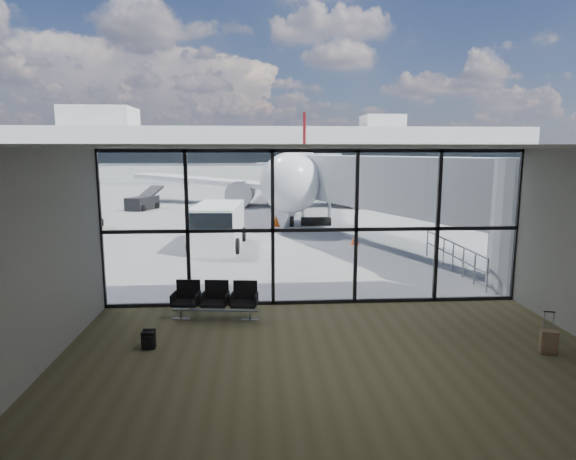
{
  "coord_description": "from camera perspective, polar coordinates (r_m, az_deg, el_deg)",
  "views": [
    {
      "loc": [
        -1.64,
        -13.51,
        4.41
      ],
      "look_at": [
        -0.57,
        3.0,
        1.71
      ],
      "focal_mm": 30.0,
      "sensor_mm": 36.0,
      "label": 1
    }
  ],
  "objects": [
    {
      "name": "jet_bridge",
      "position": [
        21.66,
        13.92,
        4.62
      ],
      "size": [
        8.0,
        16.5,
        4.33
      ],
      "color": "#9A9C9E",
      "rests_on": "ground"
    },
    {
      "name": "tree_0",
      "position": [
        95.87,
        -30.96,
        8.1
      ],
      "size": [
        4.95,
        4.95,
        7.12
      ],
      "color": "#382619",
      "rests_on": "ground"
    },
    {
      "name": "lounge_shell",
      "position": [
        9.04,
        6.83,
        -2.05
      ],
      "size": [
        12.02,
        8.01,
        4.51
      ],
      "color": "brown",
      "rests_on": "ground"
    },
    {
      "name": "airliner",
      "position": [
        41.33,
        1.41,
        6.83
      ],
      "size": [
        29.03,
        33.77,
        8.72
      ],
      "rotation": [
        0.0,
        0.0,
        -0.13
      ],
      "color": "silver",
      "rests_on": "ground"
    },
    {
      "name": "suitcase",
      "position": [
        12.27,
        28.5,
        -11.56
      ],
      "size": [
        0.39,
        0.32,
        0.95
      ],
      "rotation": [
        0.0,
        0.0,
        -0.25
      ],
      "color": "#886D4C",
      "rests_on": "ground"
    },
    {
      "name": "mobile_stairs",
      "position": [
        30.11,
        -23.02,
        1.21
      ],
      "size": [
        2.28,
        3.65,
        2.41
      ],
      "rotation": [
        0.0,
        0.0,
        0.18
      ],
      "color": "yellow",
      "rests_on": "ground"
    },
    {
      "name": "glass_curtain_wall",
      "position": [
        13.78,
        3.17,
        0.21
      ],
      "size": [
        12.1,
        0.12,
        4.5
      ],
      "color": "white",
      "rests_on": "ground"
    },
    {
      "name": "tree_4",
      "position": [
        87.68,
        -16.71,
        9.44
      ],
      "size": [
        5.61,
        5.61,
        8.07
      ],
      "color": "#382619",
      "rests_on": "ground"
    },
    {
      "name": "tree_5",
      "position": [
        86.56,
        -12.8,
        10.02
      ],
      "size": [
        6.27,
        6.27,
        9.03
      ],
      "color": "#382619",
      "rests_on": "ground"
    },
    {
      "name": "traffic_cone_b",
      "position": [
        23.36,
        7.94,
        -1.04
      ],
      "size": [
        0.4,
        0.4,
        0.57
      ],
      "color": "#FF490D",
      "rests_on": "ground"
    },
    {
      "name": "traffic_cone_a",
      "position": [
        28.7,
        -1.42,
        1.08
      ],
      "size": [
        0.48,
        0.48,
        0.68
      ],
      "color": "#DB4D0B",
      "rests_on": "ground"
    },
    {
      "name": "tree_2",
      "position": [
        91.09,
        -24.21,
        9.39
      ],
      "size": [
        6.27,
        6.27,
        9.03
      ],
      "color": "#382619",
      "rests_on": "ground"
    },
    {
      "name": "belt_loader",
      "position": [
        38.76,
        -16.78,
        3.2
      ],
      "size": [
        2.43,
        3.91,
        1.71
      ],
      "rotation": [
        0.0,
        0.0,
        -0.35
      ],
      "color": "black",
      "rests_on": "ground"
    },
    {
      "name": "seating_row",
      "position": [
        13.09,
        -8.56,
        -7.97
      ],
      "size": [
        2.27,
        0.87,
        1.01
      ],
      "rotation": [
        0.0,
        0.0,
        -0.12
      ],
      "color": "gray",
      "rests_on": "ground"
    },
    {
      "name": "tree_1",
      "position": [
        93.32,
        -27.67,
        8.75
      ],
      "size": [
        5.61,
        5.61,
        8.07
      ],
      "color": "#382619",
      "rests_on": "ground"
    },
    {
      "name": "far_terminal",
      "position": [
        75.49,
        -2.96,
        9.11
      ],
      "size": [
        80.0,
        12.2,
        11.0
      ],
      "color": "#B7B7B2",
      "rests_on": "ground"
    },
    {
      "name": "backpack",
      "position": [
        11.57,
        -16.2,
        -12.39
      ],
      "size": [
        0.3,
        0.28,
        0.44
      ],
      "rotation": [
        0.0,
        0.0,
        -0.05
      ],
      "color": "black",
      "rests_on": "ground"
    },
    {
      "name": "apron_railing",
      "position": [
        18.85,
        18.97,
        -2.54
      ],
      "size": [
        0.06,
        5.46,
        1.11
      ],
      "color": "gray",
      "rests_on": "ground"
    },
    {
      "name": "ground",
      "position": [
        53.71,
        -1.97,
        4.56
      ],
      "size": [
        220.0,
        220.0,
        0.0
      ],
      "primitive_type": "plane",
      "color": "slate",
      "rests_on": "ground"
    },
    {
      "name": "tree_3",
      "position": [
        89.19,
        -20.5,
        8.84
      ],
      "size": [
        4.95,
        4.95,
        7.12
      ],
      "color": "#382619",
      "rests_on": "ground"
    },
    {
      "name": "service_van",
      "position": [
        22.4,
        -8.37,
        0.49
      ],
      "size": [
        2.51,
        4.75,
        2.01
      ],
      "rotation": [
        0.0,
        0.0,
        -0.07
      ],
      "color": "silver",
      "rests_on": "ground"
    }
  ]
}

